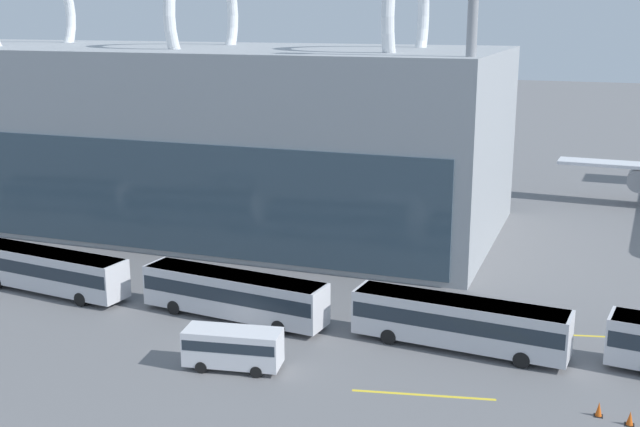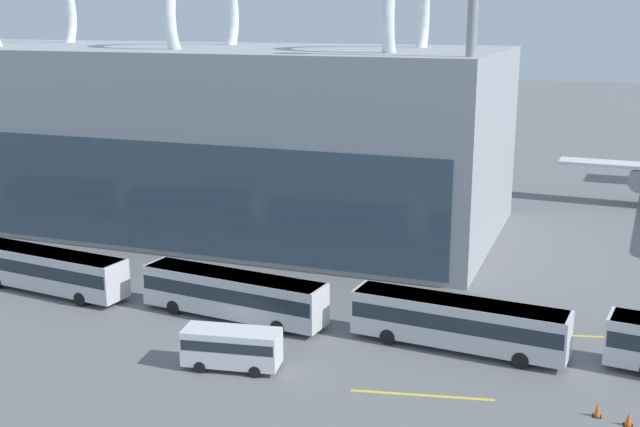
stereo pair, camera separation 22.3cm
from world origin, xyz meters
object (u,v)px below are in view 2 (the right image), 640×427
at_px(shuttle_bus_3, 458,320).
at_px(service_van_foreground, 232,346).
at_px(traffic_cone_2, 628,419).
at_px(floodlight_mast, 470,71).
at_px(shuttle_bus_2, 233,292).
at_px(shuttle_bus_1, 48,268).
at_px(traffic_cone_0, 597,410).
at_px(airliner_at_gate_near, 209,146).

bearing_deg(shuttle_bus_3, service_van_foreground, -143.26).
xyz_separation_m(service_van_foreground, traffic_cone_2, (21.88, 0.80, -1.04)).
relative_size(service_van_foreground, floodlight_mast, 0.21).
xyz_separation_m(shuttle_bus_3, floodlight_mast, (-2.35, 14.06, 14.27)).
bearing_deg(service_van_foreground, traffic_cone_2, -7.15).
bearing_deg(traffic_cone_2, shuttle_bus_2, 165.78).
xyz_separation_m(shuttle_bus_3, traffic_cone_2, (9.98, -6.59, -1.50)).
distance_m(shuttle_bus_1, traffic_cone_0, 39.68).
bearing_deg(floodlight_mast, shuttle_bus_1, -153.47).
distance_m(service_van_foreground, traffic_cone_0, 20.43).
distance_m(airliner_at_gate_near, shuttle_bus_2, 40.92).
relative_size(airliner_at_gate_near, traffic_cone_0, 54.56).
bearing_deg(traffic_cone_0, airliner_at_gate_near, 136.95).
relative_size(floodlight_mast, traffic_cone_0, 36.78).
xyz_separation_m(shuttle_bus_2, traffic_cone_2, (25.34, -6.42, -1.50)).
bearing_deg(airliner_at_gate_near, traffic_cone_0, 38.82).
relative_size(shuttle_bus_2, service_van_foreground, 2.28).
xyz_separation_m(shuttle_bus_3, traffic_cone_0, (8.47, -6.15, -1.48)).
bearing_deg(shuttle_bus_1, shuttle_bus_2, 6.42).
height_order(shuttle_bus_2, floodlight_mast, floodlight_mast).
bearing_deg(shuttle_bus_3, floodlight_mast, 104.36).
xyz_separation_m(airliner_at_gate_near, shuttle_bus_2, (20.37, -35.31, -3.58)).
bearing_deg(airliner_at_gate_near, floodlight_mast, 49.60).
relative_size(floodlight_mast, traffic_cone_2, 38.43).
xyz_separation_m(shuttle_bus_1, shuttle_bus_3, (30.71, 0.10, 0.00)).
xyz_separation_m(shuttle_bus_1, traffic_cone_2, (40.69, -6.50, -1.50)).
height_order(airliner_at_gate_near, traffic_cone_0, airliner_at_gate_near).
distance_m(service_van_foreground, floodlight_mast, 27.72).
bearing_deg(shuttle_bus_1, traffic_cone_0, -2.08).
bearing_deg(service_van_foreground, shuttle_bus_3, 22.61).
bearing_deg(shuttle_bus_2, shuttle_bus_1, -173.90).
relative_size(shuttle_bus_3, traffic_cone_0, 17.20).
xyz_separation_m(floodlight_mast, traffic_cone_0, (10.82, -20.22, -15.75)).
bearing_deg(shuttle_bus_2, traffic_cone_2, -7.84).
bearing_deg(service_van_foreground, airliner_at_gate_near, 110.02).
distance_m(shuttle_bus_3, floodlight_mast, 20.17).
xyz_separation_m(shuttle_bus_2, shuttle_bus_3, (15.36, 0.17, 0.00)).
distance_m(shuttle_bus_1, service_van_foreground, 20.19).
xyz_separation_m(airliner_at_gate_near, shuttle_bus_3, (35.73, -35.14, -3.58)).
bearing_deg(airliner_at_gate_near, service_van_foreground, 21.14).
bearing_deg(traffic_cone_0, shuttle_bus_3, 144.02).
relative_size(service_van_foreground, traffic_cone_2, 7.89).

